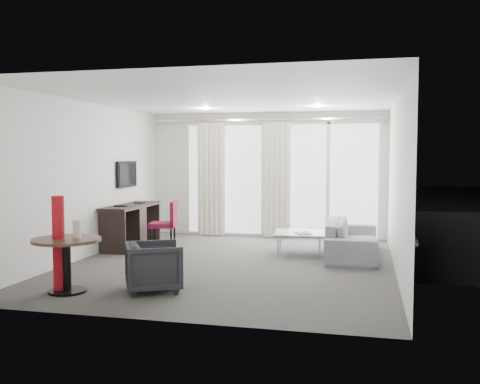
% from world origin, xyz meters
% --- Properties ---
extents(floor, '(5.00, 6.00, 0.00)m').
position_xyz_m(floor, '(0.00, 0.00, 0.00)').
color(floor, '#494643').
rests_on(floor, ground).
extents(ceiling, '(5.00, 6.00, 0.00)m').
position_xyz_m(ceiling, '(0.00, 0.00, 2.60)').
color(ceiling, white).
rests_on(ceiling, ground).
extents(wall_left, '(0.00, 6.00, 2.60)m').
position_xyz_m(wall_left, '(-2.50, 0.00, 1.30)').
color(wall_left, silver).
rests_on(wall_left, ground).
extents(wall_right, '(0.00, 6.00, 2.60)m').
position_xyz_m(wall_right, '(2.50, 0.00, 1.30)').
color(wall_right, silver).
rests_on(wall_right, ground).
extents(wall_front, '(5.00, 0.00, 2.60)m').
position_xyz_m(wall_front, '(0.00, -3.00, 1.30)').
color(wall_front, silver).
rests_on(wall_front, ground).
extents(window_panel, '(4.00, 0.02, 2.38)m').
position_xyz_m(window_panel, '(0.30, 2.98, 1.20)').
color(window_panel, white).
rests_on(window_panel, ground).
extents(window_frame, '(4.10, 0.06, 2.44)m').
position_xyz_m(window_frame, '(0.30, 2.97, 1.20)').
color(window_frame, white).
rests_on(window_frame, ground).
extents(curtain_left, '(0.60, 0.20, 2.38)m').
position_xyz_m(curtain_left, '(-1.15, 2.82, 1.20)').
color(curtain_left, beige).
rests_on(curtain_left, ground).
extents(curtain_right, '(0.60, 0.20, 2.38)m').
position_xyz_m(curtain_right, '(0.25, 2.82, 1.20)').
color(curtain_right, beige).
rests_on(curtain_right, ground).
extents(curtain_track, '(4.80, 0.04, 0.04)m').
position_xyz_m(curtain_track, '(0.00, 2.82, 2.45)').
color(curtain_track, '#B2B2B7').
rests_on(curtain_track, ceiling).
extents(downlight_a, '(0.12, 0.12, 0.02)m').
position_xyz_m(downlight_a, '(-0.90, 1.60, 2.59)').
color(downlight_a, '#FFE0B2').
rests_on(downlight_a, ceiling).
extents(downlight_b, '(0.12, 0.12, 0.02)m').
position_xyz_m(downlight_b, '(1.20, 1.60, 2.59)').
color(downlight_b, '#FFE0B2').
rests_on(downlight_b, ceiling).
extents(desk, '(0.53, 1.68, 0.79)m').
position_xyz_m(desk, '(-2.22, 1.11, 0.39)').
color(desk, black).
rests_on(desk, floor).
extents(tv, '(0.05, 0.80, 0.50)m').
position_xyz_m(tv, '(-2.46, 1.45, 1.35)').
color(tv, black).
rests_on(tv, wall_left).
extents(desk_chair, '(0.56, 0.54, 0.89)m').
position_xyz_m(desk_chair, '(-1.52, 0.94, 0.44)').
color(desk_chair, maroon).
rests_on(desk_chair, floor).
extents(round_table, '(1.07, 1.07, 0.68)m').
position_xyz_m(round_table, '(-1.58, -2.17, 0.34)').
color(round_table, '#3D271A').
rests_on(round_table, floor).
extents(menu_card, '(0.13, 0.06, 0.23)m').
position_xyz_m(menu_card, '(-1.45, -2.14, 0.72)').
color(menu_card, white).
rests_on(menu_card, round_table).
extents(red_lamp, '(0.26, 0.26, 1.21)m').
position_xyz_m(red_lamp, '(-1.68, -2.18, 0.61)').
color(red_lamp, '#A5101A').
rests_on(red_lamp, floor).
extents(tub_armchair, '(0.92, 0.91, 0.63)m').
position_xyz_m(tub_armchair, '(-0.54, -1.86, 0.31)').
color(tub_armchair, '#222227').
rests_on(tub_armchair, floor).
extents(coffee_table, '(0.92, 0.92, 0.38)m').
position_xyz_m(coffee_table, '(0.94, 1.10, 0.19)').
color(coffee_table, gray).
rests_on(coffee_table, floor).
extents(remote, '(0.09, 0.15, 0.02)m').
position_xyz_m(remote, '(1.03, 1.01, 0.36)').
color(remote, black).
rests_on(remote, coffee_table).
extents(magazine, '(0.32, 0.36, 0.02)m').
position_xyz_m(magazine, '(1.02, 0.96, 0.36)').
color(magazine, gray).
rests_on(magazine, coffee_table).
extents(sofa, '(0.82, 2.08, 0.61)m').
position_xyz_m(sofa, '(1.85, 1.10, 0.30)').
color(sofa, gray).
rests_on(sofa, floor).
extents(terrace_slab, '(5.60, 3.00, 0.12)m').
position_xyz_m(terrace_slab, '(0.30, 4.50, -0.06)').
color(terrace_slab, '#4D4D50').
rests_on(terrace_slab, ground).
extents(rattan_chair_a, '(0.78, 0.78, 0.90)m').
position_xyz_m(rattan_chair_a, '(0.79, 4.63, 0.45)').
color(rattan_chair_a, brown).
rests_on(rattan_chair_a, terrace_slab).
extents(rattan_chair_b, '(0.66, 0.66, 0.74)m').
position_xyz_m(rattan_chair_b, '(1.93, 4.83, 0.37)').
color(rattan_chair_b, brown).
rests_on(rattan_chair_b, terrace_slab).
extents(rattan_table, '(0.63, 0.63, 0.49)m').
position_xyz_m(rattan_table, '(1.02, 4.64, 0.25)').
color(rattan_table, brown).
rests_on(rattan_table, terrace_slab).
extents(balustrade, '(5.50, 0.06, 1.05)m').
position_xyz_m(balustrade, '(0.30, 5.95, 0.50)').
color(balustrade, '#B2B2B7').
rests_on(balustrade, terrace_slab).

